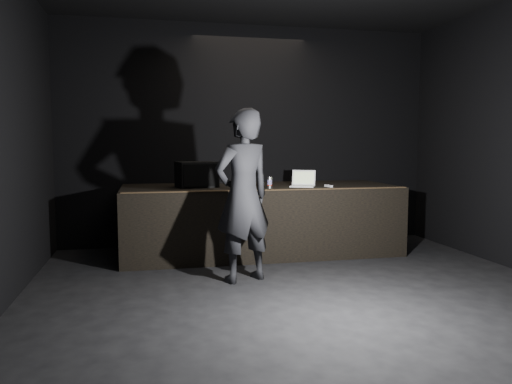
{
  "coord_description": "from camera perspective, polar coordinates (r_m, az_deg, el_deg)",
  "views": [
    {
      "loc": [
        -1.61,
        -4.45,
        1.63
      ],
      "look_at": [
        -0.15,
        2.3,
        0.95
      ],
      "focal_mm": 35.0,
      "sensor_mm": 36.0,
      "label": 1
    }
  ],
  "objects": [
    {
      "name": "ground",
      "position": [
        5.0,
        7.47,
        -13.45
      ],
      "size": [
        7.0,
        7.0,
        0.0
      ],
      "primitive_type": "plane",
      "color": "black",
      "rests_on": "ground"
    },
    {
      "name": "room_walls",
      "position": [
        4.75,
        7.78,
        10.32
      ],
      "size": [
        6.1,
        7.1,
        3.52
      ],
      "color": "black",
      "rests_on": "ground"
    },
    {
      "name": "stage_riser",
      "position": [
        7.44,
        0.43,
        -3.12
      ],
      "size": [
        4.0,
        1.5,
        1.0
      ],
      "primitive_type": "cube",
      "color": "black",
      "rests_on": "ground"
    },
    {
      "name": "riser_lip",
      "position": [
        6.69,
        1.76,
        0.26
      ],
      "size": [
        3.92,
        0.1,
        0.01
      ],
      "primitive_type": "cube",
      "color": "brown",
      "rests_on": "stage_riser"
    },
    {
      "name": "stage_monitor",
      "position": [
        7.15,
        -6.78,
        1.99
      ],
      "size": [
        0.62,
        0.51,
        0.37
      ],
      "rotation": [
        0.0,
        0.0,
        0.22
      ],
      "color": "black",
      "rests_on": "stage_riser"
    },
    {
      "name": "cable",
      "position": [
        7.9,
        -2.87,
        1.1
      ],
      "size": [
        0.82,
        0.31,
        0.02
      ],
      "primitive_type": "cylinder",
      "rotation": [
        0.0,
        1.57,
        0.34
      ],
      "color": "black",
      "rests_on": "stage_riser"
    },
    {
      "name": "laptop",
      "position": [
        7.28,
        5.39,
        1.11
      ],
      "size": [
        0.44,
        0.42,
        0.23
      ],
      "rotation": [
        0.0,
        0.0,
        -0.44
      ],
      "color": "white",
      "rests_on": "stage_riser"
    },
    {
      "name": "beer_can",
      "position": [
        6.95,
        1.56,
        1.08
      ],
      "size": [
        0.07,
        0.07,
        0.16
      ],
      "color": "silver",
      "rests_on": "stage_riser"
    },
    {
      "name": "plastic_cup",
      "position": [
        7.63,
        5.65,
        1.22
      ],
      "size": [
        0.08,
        0.08,
        0.1
      ],
      "primitive_type": "cylinder",
      "color": "white",
      "rests_on": "stage_riser"
    },
    {
      "name": "wii_remote",
      "position": [
        7.24,
        8.29,
        0.69
      ],
      "size": [
        0.07,
        0.17,
        0.03
      ],
      "primitive_type": "cube",
      "rotation": [
        0.0,
        0.0,
        0.22
      ],
      "color": "white",
      "rests_on": "stage_riser"
    },
    {
      "name": "person",
      "position": [
        5.84,
        -1.49,
        -0.43
      ],
      "size": [
        0.87,
        0.73,
        2.03
      ],
      "primitive_type": "imported",
      "rotation": [
        0.0,
        0.0,
        3.54
      ],
      "color": "black",
      "rests_on": "ground"
    }
  ]
}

